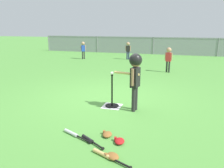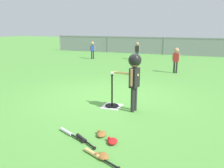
{
  "view_description": "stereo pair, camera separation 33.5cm",
  "coord_description": "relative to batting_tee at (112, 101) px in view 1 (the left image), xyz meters",
  "views": [
    {
      "loc": [
        1.8,
        -5.51,
        1.87
      ],
      "look_at": [
        0.32,
        -0.58,
        0.55
      ],
      "focal_mm": 36.45,
      "sensor_mm": 36.0,
      "label": 1
    },
    {
      "loc": [
        2.12,
        -5.4,
        1.87
      ],
      "look_at": [
        0.32,
        -0.58,
        0.55
      ],
      "focal_mm": 36.45,
      "sensor_mm": 36.0,
      "label": 2
    }
  ],
  "objects": [
    {
      "name": "home_plate",
      "position": [
        -0.0,
        0.0,
        -0.13
      ],
      "size": [
        0.44,
        0.44,
        0.01
      ],
      "primitive_type": "cube",
      "color": "white",
      "rests_on": "ground_plane"
    },
    {
      "name": "glove_by_plate",
      "position": [
        0.36,
        -1.48,
        -0.09
      ],
      "size": [
        0.19,
        0.24,
        0.07
      ],
      "color": "brown",
      "rests_on": "ground_plane"
    },
    {
      "name": "fielder_deep_right",
      "position": [
        -1.39,
        7.75,
        0.5
      ],
      "size": [
        0.29,
        0.19,
        0.98
      ],
      "color": "#191E4C",
      "rests_on": "ground_plane"
    },
    {
      "name": "spare_bat_silver",
      "position": [
        -0.21,
        -1.64,
        -0.1
      ],
      "size": [
        0.64,
        0.34,
        0.06
      ],
      "color": "silver",
      "rests_on": "ground_plane"
    },
    {
      "name": "batting_tee",
      "position": [
        0.0,
        0.0,
        0.0
      ],
      "size": [
        0.32,
        0.32,
        0.77
      ],
      "color": "black",
      "rests_on": "ground_plane"
    },
    {
      "name": "ground_plane",
      "position": [
        -0.32,
        0.58,
        -0.13
      ],
      "size": [
        60.0,
        60.0,
        0.0
      ],
      "primitive_type": "plane",
      "color": "#51933D"
    },
    {
      "name": "spare_bat_black",
      "position": [
        0.14,
        -1.76,
        -0.1
      ],
      "size": [
        0.5,
        0.35,
        0.06
      ],
      "color": "black",
      "rests_on": "ground_plane"
    },
    {
      "name": "fielder_near_right",
      "position": [
        1.02,
        4.6,
        0.53
      ],
      "size": [
        0.3,
        0.2,
        1.02
      ],
      "color": "#262626",
      "rests_on": "ground_plane"
    },
    {
      "name": "baseball_on_tee",
      "position": [
        -0.0,
        0.0,
        0.68
      ],
      "size": [
        0.07,
        0.07,
        0.07
      ],
      "primitive_type": "sphere",
      "color": "white",
      "rests_on": "batting_tee"
    },
    {
      "name": "spare_bat_wood",
      "position": [
        0.55,
        -2.12,
        -0.1
      ],
      "size": [
        0.66,
        0.33,
        0.06
      ],
      "color": "#DBB266",
      "rests_on": "ground_plane"
    },
    {
      "name": "fielder_deep_center",
      "position": [
        -3.9,
        7.18,
        0.51
      ],
      "size": [
        0.26,
        0.2,
        0.99
      ],
      "color": "#262626",
      "rests_on": "ground_plane"
    },
    {
      "name": "batter_child",
      "position": [
        0.56,
        -0.12,
        0.79
      ],
      "size": [
        0.65,
        0.36,
        1.3
      ],
      "color": "#262626",
      "rests_on": "ground_plane"
    },
    {
      "name": "glove_near_bats",
      "position": [
        0.65,
        -2.12,
        -0.09
      ],
      "size": [
        0.27,
        0.27,
        0.07
      ],
      "color": "brown",
      "rests_on": "ground_plane"
    },
    {
      "name": "glove_tossed_aside",
      "position": [
        0.62,
        -1.65,
        -0.09
      ],
      "size": [
        0.21,
        0.25,
        0.07
      ],
      "color": "#B21919",
      "rests_on": "ground_plane"
    },
    {
      "name": "outfield_fence",
      "position": [
        -0.32,
        10.64,
        0.49
      ],
      "size": [
        16.06,
        0.06,
        1.15
      ],
      "color": "slate",
      "rests_on": "ground_plane"
    }
  ]
}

